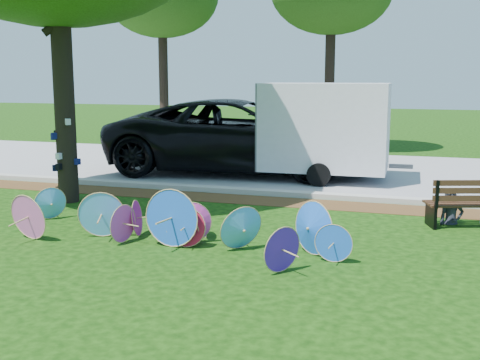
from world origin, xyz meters
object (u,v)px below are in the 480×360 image
(cargo_trailer, at_px, (326,127))
(park_bench, at_px, (472,202))
(black_van, at_px, (240,136))
(parasol_pile, at_px, (175,222))
(person_left, at_px, (453,189))

(cargo_trailer, relative_size, park_bench, 1.87)
(black_van, bearing_deg, parasol_pile, -176.59)
(cargo_trailer, xyz_separation_m, person_left, (3.10, -4.11, -0.77))
(parasol_pile, xyz_separation_m, park_bench, (4.73, 2.82, 0.07))
(parasol_pile, relative_size, black_van, 0.82)
(cargo_trailer, distance_m, person_left, 5.20)
(cargo_trailer, bearing_deg, black_van, 166.30)
(parasol_pile, bearing_deg, person_left, 33.25)
(parasol_pile, relative_size, cargo_trailer, 1.91)
(black_van, xyz_separation_m, park_bench, (5.98, -4.70, -0.60))
(black_van, relative_size, person_left, 5.71)
(person_left, bearing_deg, black_van, 117.02)
(park_bench, bearing_deg, person_left, 153.50)
(park_bench, height_order, person_left, person_left)
(park_bench, relative_size, person_left, 1.31)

